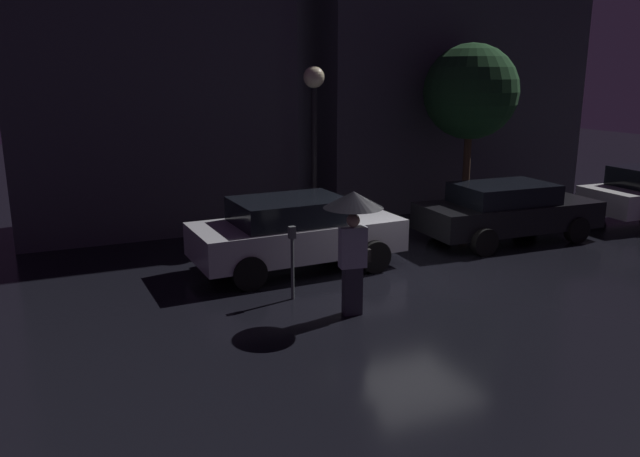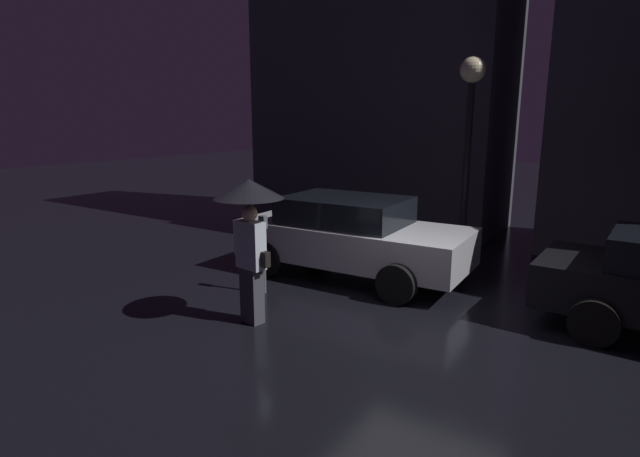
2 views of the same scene
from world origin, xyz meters
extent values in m
plane|color=black|center=(0.00, 0.00, 0.00)|extent=(60.00, 60.00, 0.00)
cube|color=#3D3D47|center=(-3.99, 6.50, 4.68)|extent=(6.94, 3.00, 9.36)
cube|color=#3D3D47|center=(4.98, 6.50, 5.14)|extent=(8.73, 3.00, 10.29)
cube|color=#B7B7BF|center=(-1.96, 1.49, 0.68)|extent=(4.42, 2.01, 0.68)
cube|color=black|center=(-2.13, 1.49, 1.26)|extent=(2.32, 1.71, 0.49)
cylinder|color=black|center=(-0.61, 2.42, 0.34)|extent=(0.67, 0.22, 0.67)
cylinder|color=black|center=(-0.61, 0.57, 0.34)|extent=(0.67, 0.22, 0.67)
cylinder|color=black|center=(-3.31, 2.42, 0.34)|extent=(0.67, 0.22, 0.67)
cylinder|color=black|center=(-3.31, 0.57, 0.34)|extent=(0.67, 0.22, 0.67)
cube|color=black|center=(3.61, 1.50, 0.64)|extent=(4.52, 1.91, 0.64)
cube|color=black|center=(3.43, 1.50, 1.19)|extent=(2.37, 1.62, 0.47)
cylinder|color=black|center=(4.99, 2.37, 0.32)|extent=(0.64, 0.22, 0.64)
cylinder|color=black|center=(4.99, 0.62, 0.32)|extent=(0.64, 0.22, 0.64)
cylinder|color=black|center=(2.22, 2.37, 0.32)|extent=(0.64, 0.22, 0.64)
cylinder|color=black|center=(2.22, 0.62, 0.32)|extent=(0.64, 0.22, 0.64)
cylinder|color=black|center=(7.54, 2.38, 0.35)|extent=(0.71, 0.22, 0.71)
cube|color=#383842|center=(-2.06, -1.30, 0.42)|extent=(0.34, 0.25, 0.84)
cube|color=#B2B7C6|center=(-2.06, -1.30, 1.19)|extent=(0.48, 0.27, 0.70)
sphere|color=tan|center=(-2.06, -1.30, 1.65)|extent=(0.23, 0.23, 0.23)
cylinder|color=black|center=(-2.06, -1.30, 1.45)|extent=(0.02, 0.02, 0.82)
cone|color=black|center=(-2.06, -1.30, 2.00)|extent=(1.00, 1.00, 0.28)
cube|color=black|center=(-1.82, -1.30, 1.01)|extent=(0.17, 0.12, 0.22)
cylinder|color=#4C5154|center=(-2.73, -0.22, 0.57)|extent=(0.06, 0.06, 1.15)
cube|color=#4C5154|center=(-2.73, -0.22, 1.26)|extent=(0.12, 0.10, 0.22)
cylinder|color=black|center=(-0.58, 3.79, 1.83)|extent=(0.14, 0.14, 3.66)
sphere|color=#F9EAB7|center=(-0.58, 3.79, 3.92)|extent=(0.51, 0.51, 0.51)
cylinder|color=#473323|center=(3.91, 3.65, 1.23)|extent=(0.20, 0.20, 2.46)
sphere|color=#193D1E|center=(3.91, 3.65, 3.53)|extent=(2.53, 2.53, 2.53)
camera|label=1|loc=(-6.62, -10.25, 4.02)|focal=35.00mm
camera|label=2|loc=(2.60, -6.54, 2.96)|focal=28.00mm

